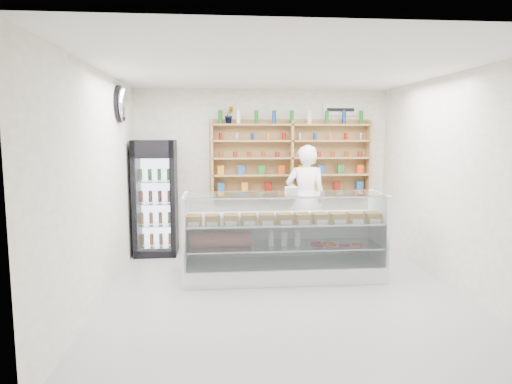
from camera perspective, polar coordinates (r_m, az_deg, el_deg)
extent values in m
plane|color=#9D9EA2|center=(6.07, 3.26, -12.19)|extent=(5.00, 5.00, 0.00)
plane|color=white|center=(5.77, 3.47, 15.03)|extent=(5.00, 5.00, 0.00)
plane|color=white|center=(8.22, 0.80, 2.94)|extent=(4.50, 0.00, 4.50)
plane|color=white|center=(3.33, 9.69, -3.54)|extent=(4.50, 0.00, 4.50)
plane|color=white|center=(5.86, -18.95, 0.81)|extent=(0.00, 5.00, 5.00)
plane|color=white|center=(6.48, 23.46, 1.18)|extent=(0.00, 5.00, 5.00)
cube|color=white|center=(6.53, 3.45, -9.71)|extent=(2.77, 0.78, 0.23)
cube|color=white|center=(6.77, 3.02, -5.53)|extent=(2.77, 0.05, 0.58)
cube|color=silver|center=(6.43, 3.47, -6.68)|extent=(2.66, 0.69, 0.02)
cube|color=silver|center=(6.36, 3.49, -3.69)|extent=(2.71, 0.72, 0.02)
cube|color=silver|center=(6.01, 4.02, -5.28)|extent=(2.71, 0.11, 0.96)
cube|color=silver|center=(6.25, 3.58, -0.28)|extent=(2.71, 0.55, 0.01)
imported|color=white|center=(7.71, 6.22, -0.98)|extent=(0.72, 0.52, 1.84)
cube|color=black|center=(7.83, -12.44, -0.69)|extent=(0.70, 0.68, 1.92)
cube|color=#26053A|center=(7.45, -12.94, 5.20)|extent=(0.68, 0.04, 0.27)
cube|color=silver|center=(7.51, -12.76, -1.69)|extent=(0.58, 0.02, 1.52)
cube|color=#AA7C50|center=(8.01, -5.51, 4.16)|extent=(0.04, 0.28, 1.33)
cube|color=#AA7C50|center=(8.12, 4.44, 4.21)|extent=(0.04, 0.28, 1.33)
cube|color=#AA7C50|center=(8.47, 13.86, 4.14)|extent=(0.04, 0.28, 1.33)
cube|color=#AA7C50|center=(8.17, 4.40, 0.08)|extent=(2.80, 0.28, 0.03)
cube|color=#AA7C50|center=(8.14, 4.42, 2.17)|extent=(2.80, 0.28, 0.03)
cube|color=#AA7C50|center=(8.12, 4.44, 4.28)|extent=(2.80, 0.28, 0.03)
cube|color=#AA7C50|center=(8.11, 4.47, 6.40)|extent=(2.80, 0.28, 0.03)
cube|color=#AA7C50|center=(8.11, 4.49, 8.37)|extent=(2.80, 0.28, 0.03)
imported|color=#1E6626|center=(8.01, -3.35, 9.59)|extent=(0.20, 0.18, 0.30)
ellipsoid|color=silver|center=(7.00, -16.29, 10.51)|extent=(0.15, 0.50, 0.50)
cube|color=white|center=(8.44, 10.48, 10.07)|extent=(0.62, 0.03, 0.20)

